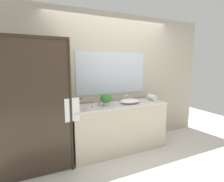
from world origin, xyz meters
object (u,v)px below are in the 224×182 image
Objects in this scene: sink_basin at (130,101)px; amenity_bottle_body_wash at (93,106)px; rolled_towel_near_edge at (152,97)px; soap_dish at (87,109)px; faucet at (125,99)px; potted_plant at (106,99)px; amenity_bottle_conditioner at (99,102)px.

sink_basin reaches higher than amenity_bottle_body_wash.
sink_basin is at bearing -173.66° from rolled_towel_near_edge.
faucet is at bearing 19.68° from soap_dish.
faucet is 0.93m from soap_dish.
sink_basin is 1.82× the size of potted_plant.
faucet is 2.13× the size of amenity_bottle_body_wash.
amenity_bottle_conditioner is 0.35× the size of rolled_towel_near_edge.
sink_basin is 5.00× the size of amenity_bottle_body_wash.
sink_basin is 5.21× the size of amenity_bottle_conditioner.
potted_plant is at bearing 9.59° from amenity_bottle_body_wash.
sink_basin is 0.89m from soap_dish.
sink_basin is 0.75m from amenity_bottle_body_wash.
amenity_bottle_body_wash is at bearing -132.56° from amenity_bottle_conditioner.
potted_plant is 0.28m from amenity_bottle_body_wash.
sink_basin reaches higher than soap_dish.
sink_basin is 0.56m from rolled_towel_near_edge.
amenity_bottle_conditioner is (0.31, 0.30, 0.02)m from soap_dish.
faucet is 0.52m from potted_plant.
rolled_towel_near_edge is at bearing -4.72° from amenity_bottle_conditioner.
amenity_bottle_conditioner is at bearing 164.79° from sink_basin.
potted_plant is 1.04m from rolled_towel_near_edge.
soap_dish is 0.43m from amenity_bottle_conditioner.
amenity_bottle_body_wash is 1.04× the size of amenity_bottle_conditioner.
sink_basin is 0.59m from amenity_bottle_conditioner.
potted_plant reaches higher than faucet.
amenity_bottle_body_wash reaches higher than amenity_bottle_conditioner.
potted_plant is 0.43m from soap_dish.
potted_plant reaches higher than amenity_bottle_body_wash.
faucet is at bearing 169.03° from rolled_towel_near_edge.
soap_dish is 0.45× the size of rolled_towel_near_edge.
faucet is 2.21× the size of amenity_bottle_conditioner.
soap_dish is at bearing -140.75° from amenity_bottle_body_wash.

